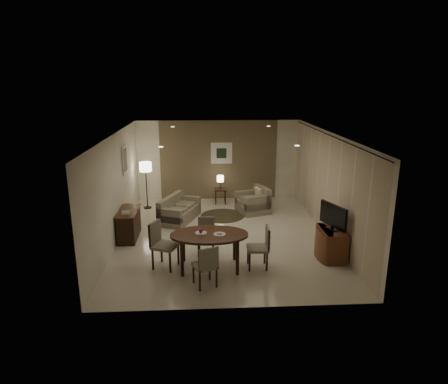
{
  "coord_description": "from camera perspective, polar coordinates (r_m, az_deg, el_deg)",
  "views": [
    {
      "loc": [
        -0.58,
        -9.88,
        4.0
      ],
      "look_at": [
        0.0,
        0.2,
        1.15
      ],
      "focal_mm": 32.0,
      "sensor_mm": 36.0,
      "label": 1
    }
  ],
  "objects": [
    {
      "name": "fruit_apple",
      "position": [
        8.67,
        -3.32,
        -5.53
      ],
      "size": [
        0.09,
        0.09,
        0.09
      ],
      "primitive_type": "sphere",
      "color": "#A71338",
      "rests_on": "plate_a"
    },
    {
      "name": "sofa",
      "position": [
        11.78,
        -6.38,
        -2.38
      ],
      "size": [
        1.67,
        1.26,
        0.71
      ],
      "primitive_type": null,
      "rotation": [
        0.0,
        0.0,
        1.19
      ],
      "color": "gray",
      "rests_on": "floor"
    },
    {
      "name": "art_back_canvas",
      "position": [
        13.56,
        -0.36,
        5.56
      ],
      "size": [
        0.34,
        0.01,
        0.34
      ],
      "primitive_type": "cube",
      "color": "black",
      "rests_on": "wall_back"
    },
    {
      "name": "curtain_wall",
      "position": [
        10.74,
        14.49,
        0.81
      ],
      "size": [
        0.08,
        6.7,
        2.58
      ],
      "primitive_type": null,
      "color": "beige",
      "rests_on": "wall_right"
    },
    {
      "name": "downlight_fr",
      "position": [
        11.92,
        6.38,
        9.33
      ],
      "size": [
        0.1,
        0.1,
        0.01
      ],
      "primitive_type": "cylinder",
      "color": "white",
      "rests_on": "ceiling"
    },
    {
      "name": "chair_left",
      "position": [
        8.87,
        -8.39,
        -7.52
      ],
      "size": [
        0.65,
        0.65,
        1.04
      ],
      "primitive_type": null,
      "rotation": [
        0.0,
        0.0,
        1.19
      ],
      "color": "gray",
      "rests_on": "floor"
    },
    {
      "name": "chair_near",
      "position": [
        8.08,
        -2.77,
        -10.39
      ],
      "size": [
        0.55,
        0.55,
        0.88
      ],
      "primitive_type": null,
      "rotation": [
        0.0,
        0.0,
        3.52
      ],
      "color": "gray",
      "rests_on": "floor"
    },
    {
      "name": "downlight_fl",
      "position": [
        11.78,
        -7.36,
        9.23
      ],
      "size": [
        0.1,
        0.1,
        0.01
      ],
      "primitive_type": "cylinder",
      "color": "white",
      "rests_on": "ceiling"
    },
    {
      "name": "plate_a",
      "position": [
        8.69,
        -3.32,
        -5.86
      ],
      "size": [
        0.26,
        0.26,
        0.02
      ],
      "primitive_type": "cylinder",
      "color": "white",
      "rests_on": "dining_table"
    },
    {
      "name": "downlight_nr",
      "position": [
        8.42,
        10.41,
        6.53
      ],
      "size": [
        0.1,
        0.1,
        0.01
      ],
      "primitive_type": "cylinder",
      "color": "white",
      "rests_on": "ceiling"
    },
    {
      "name": "side_table",
      "position": [
        13.33,
        -0.52,
        -0.58
      ],
      "size": [
        0.39,
        0.39,
        0.5
      ],
      "primitive_type": null,
      "color": "black",
      "rests_on": "floor"
    },
    {
      "name": "flat_tv",
      "position": [
        9.37,
        15.33,
        -3.36
      ],
      "size": [
        0.36,
        0.85,
        0.6
      ],
      "primitive_type": null,
      "rotation": [
        0.0,
        0.0,
        0.35
      ],
      "color": "black",
      "rests_on": "tv_cabinet"
    },
    {
      "name": "floor_lamp",
      "position": [
        12.95,
        -11.01,
        0.93
      ],
      "size": [
        0.38,
        0.38,
        1.5
      ],
      "primitive_type": null,
      "color": "#FFE5B7",
      "rests_on": "floor"
    },
    {
      "name": "telephone",
      "position": [
        10.28,
        -13.85,
        -2.85
      ],
      "size": [
        0.2,
        0.14,
        0.09
      ],
      "primitive_type": null,
      "color": "white",
      "rests_on": "console_desk"
    },
    {
      "name": "console_desk",
      "position": [
        10.7,
        -13.42,
        -4.5
      ],
      "size": [
        0.48,
        1.2,
        0.75
      ],
      "primitive_type": null,
      "color": "#472717",
      "rests_on": "floor"
    },
    {
      "name": "taupe_accent",
      "position": [
        13.64,
        -0.79,
        4.55
      ],
      "size": [
        3.96,
        0.03,
        2.7
      ],
      "primitive_type": "cube",
      "color": "brown",
      "rests_on": "wall_back"
    },
    {
      "name": "table_lamp",
      "position": [
        13.2,
        -0.53,
        1.5
      ],
      "size": [
        0.22,
        0.22,
        0.5
      ],
      "primitive_type": null,
      "color": "#FFEAC1",
      "rests_on": "side_table"
    },
    {
      "name": "tv_cabinet",
      "position": [
        9.61,
        15.15,
        -7.13
      ],
      "size": [
        0.48,
        0.9,
        0.7
      ],
      "primitive_type": null,
      "color": "brown",
      "rests_on": "floor"
    },
    {
      "name": "plate_b",
      "position": [
        8.61,
        -0.64,
        -6.05
      ],
      "size": [
        0.26,
        0.26,
        0.02
      ],
      "primitive_type": "cylinder",
      "color": "white",
      "rests_on": "dining_table"
    },
    {
      "name": "room_shell",
      "position": [
        10.63,
        -0.06,
        1.33
      ],
      "size": [
        5.5,
        7.0,
        2.7
      ],
      "color": "beige",
      "rests_on": "ground"
    },
    {
      "name": "art_left_frame",
      "position": [
        11.49,
        -14.01,
        4.51
      ],
      "size": [
        0.03,
        0.6,
        0.8
      ],
      "primitive_type": "cube",
      "color": "silver",
      "rests_on": "wall_left"
    },
    {
      "name": "chair_far",
      "position": [
        9.49,
        -2.6,
        -6.39
      ],
      "size": [
        0.44,
        0.44,
        0.85
      ],
      "primitive_type": null,
      "rotation": [
        0.0,
        0.0,
        -0.07
      ],
      "color": "gray",
      "rests_on": "floor"
    },
    {
      "name": "napkin",
      "position": [
        8.6,
        -0.64,
        -5.91
      ],
      "size": [
        0.12,
        0.08,
        0.03
      ],
      "primitive_type": "cube",
      "color": "white",
      "rests_on": "plate_b"
    },
    {
      "name": "round_rug",
      "position": [
        12.17,
        -0.23,
        -3.4
      ],
      "size": [
        1.33,
        1.33,
        0.01
      ],
      "primitive_type": "cylinder",
      "color": "#413824",
      "rests_on": "floor"
    },
    {
      "name": "chair_right",
      "position": [
        8.81,
        4.81,
        -7.92
      ],
      "size": [
        0.47,
        0.47,
        0.93
      ],
      "primitive_type": null,
      "rotation": [
        0.0,
        0.0,
        -1.6
      ],
      "color": "gray",
      "rests_on": "floor"
    },
    {
      "name": "art_left_canvas",
      "position": [
        11.49,
        -13.94,
        4.51
      ],
      "size": [
        0.01,
        0.46,
        0.64
      ],
      "primitive_type": "cube",
      "color": "gray",
      "rests_on": "wall_left"
    },
    {
      "name": "art_back_frame",
      "position": [
        13.57,
        -0.37,
        5.57
      ],
      "size": [
        0.72,
        0.03,
        0.72
      ],
      "primitive_type": "cube",
      "color": "silver",
      "rests_on": "wall_back"
    },
    {
      "name": "downlight_nl",
      "position": [
        8.23,
        -9.03,
        6.38
      ],
      "size": [
        0.1,
        0.1,
        0.01
      ],
      "primitive_type": "cylinder",
      "color": "white",
      "rests_on": "ceiling"
    },
    {
      "name": "armchair",
      "position": [
        12.42,
        4.12,
        -1.14
      ],
      "size": [
        1.08,
        1.11,
        0.79
      ],
      "primitive_type": null,
      "rotation": [
        0.0,
        0.0,
        -1.24
      ],
      "color": "gray",
      "rests_on": "floor"
    },
    {
      "name": "dining_table",
      "position": [
        8.81,
        -2.09,
        -8.4
      ],
      "size": [
        1.69,
        1.06,
        0.79
      ],
      "primitive_type": null,
      "color": "#472717",
      "rests_on": "floor"
    },
    {
      "name": "curtain_rod",
      "position": [
        10.49,
        14.98,
        7.79
      ],
      "size": [
        0.03,
        6.8,
        0.03
      ],
      "primitive_type": "cylinder",
      "rotation": [
        1.57,
        0.0,
        0.0
      ],
      "color": "black",
      "rests_on": "wall_right"
    }
  ]
}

